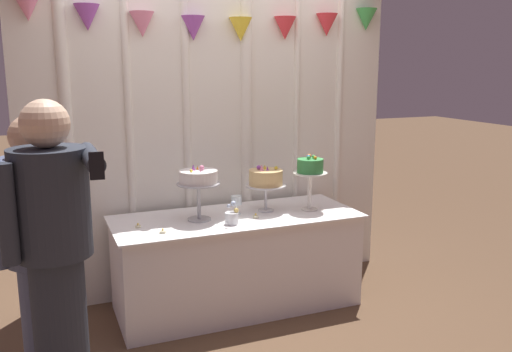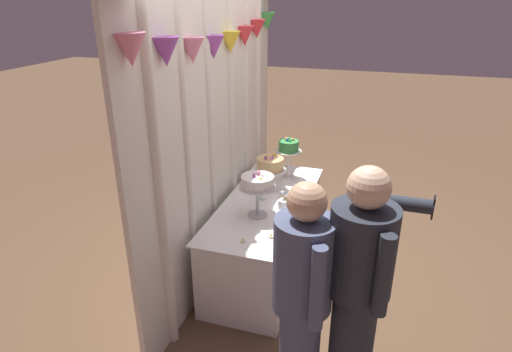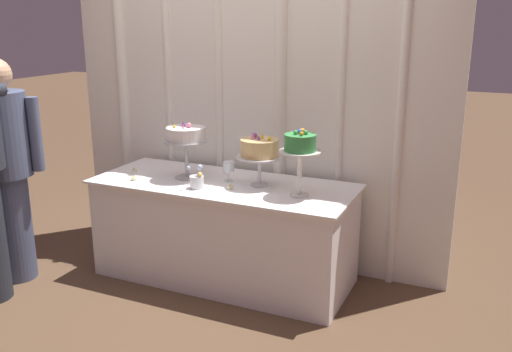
{
  "view_description": "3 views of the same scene",
  "coord_description": "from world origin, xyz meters",
  "px_view_note": "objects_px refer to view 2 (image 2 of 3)",
  "views": [
    {
      "loc": [
        -1.34,
        -3.58,
        1.84
      ],
      "look_at": [
        0.16,
        0.1,
        1.02
      ],
      "focal_mm": 37.97,
      "sensor_mm": 36.0,
      "label": 1
    },
    {
      "loc": [
        -3.41,
        -0.86,
        2.5
      ],
      "look_at": [
        0.06,
        0.22,
        0.94
      ],
      "focal_mm": 29.99,
      "sensor_mm": 36.0,
      "label": 2
    },
    {
      "loc": [
        1.75,
        -3.22,
        1.84
      ],
      "look_at": [
        0.27,
        0.07,
        0.81
      ],
      "focal_mm": 39.24,
      "sensor_mm": 36.0,
      "label": 3
    }
  ],
  "objects_px": {
    "cake_table": "(266,235)",
    "guest_girl_blue_dress": "(358,289)",
    "tealight_near_right": "(281,196)",
    "cake_display_rightmost": "(289,148)",
    "wine_glass": "(262,189)",
    "tealight_far_left": "(243,241)",
    "flower_vase": "(284,203)",
    "tealight_near_left": "(271,236)",
    "guest_man_pink_jacket": "(302,294)",
    "cake_display_center": "(270,165)",
    "cake_display_leftmost": "(257,184)"
  },
  "relations": [
    {
      "from": "cake_table",
      "to": "wine_glass",
      "type": "xyz_separation_m",
      "value": [
        0.02,
        0.05,
        0.46
      ]
    },
    {
      "from": "wine_glass",
      "to": "flower_vase",
      "type": "distance_m",
      "value": 0.27
    },
    {
      "from": "flower_vase",
      "to": "wine_glass",
      "type": "bearing_deg",
      "value": 62.81
    },
    {
      "from": "cake_display_rightmost",
      "to": "guest_girl_blue_dress",
      "type": "relative_size",
      "value": 0.26
    },
    {
      "from": "tealight_near_right",
      "to": "guest_girl_blue_dress",
      "type": "height_order",
      "value": "guest_girl_blue_dress"
    },
    {
      "from": "cake_display_leftmost",
      "to": "guest_man_pink_jacket",
      "type": "bearing_deg",
      "value": -150.59
    },
    {
      "from": "tealight_near_right",
      "to": "guest_girl_blue_dress",
      "type": "bearing_deg",
      "value": -150.03
    },
    {
      "from": "tealight_far_left",
      "to": "guest_man_pink_jacket",
      "type": "height_order",
      "value": "guest_man_pink_jacket"
    },
    {
      "from": "guest_man_pink_jacket",
      "to": "guest_girl_blue_dress",
      "type": "xyz_separation_m",
      "value": [
        0.07,
        -0.31,
        0.06
      ]
    },
    {
      "from": "flower_vase",
      "to": "tealight_near_left",
      "type": "height_order",
      "value": "flower_vase"
    },
    {
      "from": "flower_vase",
      "to": "guest_man_pink_jacket",
      "type": "bearing_deg",
      "value": -161.5
    },
    {
      "from": "tealight_near_right",
      "to": "guest_man_pink_jacket",
      "type": "relative_size",
      "value": 0.03
    },
    {
      "from": "tealight_far_left",
      "to": "tealight_near_right",
      "type": "relative_size",
      "value": 1.01
    },
    {
      "from": "cake_display_leftmost",
      "to": "tealight_far_left",
      "type": "bearing_deg",
      "value": -177.45
    },
    {
      "from": "flower_vase",
      "to": "guest_man_pink_jacket",
      "type": "height_order",
      "value": "guest_man_pink_jacket"
    },
    {
      "from": "cake_display_leftmost",
      "to": "tealight_near_left",
      "type": "height_order",
      "value": "cake_display_leftmost"
    },
    {
      "from": "tealight_far_left",
      "to": "guest_girl_blue_dress",
      "type": "distance_m",
      "value": 1.08
    },
    {
      "from": "cake_display_leftmost",
      "to": "flower_vase",
      "type": "relative_size",
      "value": 2.52
    },
    {
      "from": "flower_vase",
      "to": "tealight_far_left",
      "type": "bearing_deg",
      "value": 165.39
    },
    {
      "from": "tealight_near_left",
      "to": "guest_man_pink_jacket",
      "type": "distance_m",
      "value": 0.88
    },
    {
      "from": "cake_table",
      "to": "guest_girl_blue_dress",
      "type": "relative_size",
      "value": 1.1
    },
    {
      "from": "cake_display_leftmost",
      "to": "cake_display_center",
      "type": "distance_m",
      "value": 0.55
    },
    {
      "from": "cake_table",
      "to": "cake_display_rightmost",
      "type": "xyz_separation_m",
      "value": [
        0.59,
        -0.06,
        0.69
      ]
    },
    {
      "from": "wine_glass",
      "to": "tealight_near_right",
      "type": "distance_m",
      "value": 0.21
    },
    {
      "from": "cake_display_rightmost",
      "to": "flower_vase",
      "type": "height_order",
      "value": "cake_display_rightmost"
    },
    {
      "from": "cake_display_rightmost",
      "to": "cake_display_leftmost",
      "type": "bearing_deg",
      "value": 176.14
    },
    {
      "from": "cake_display_center",
      "to": "guest_man_pink_jacket",
      "type": "distance_m",
      "value": 1.76
    },
    {
      "from": "guest_man_pink_jacket",
      "to": "wine_glass",
      "type": "bearing_deg",
      "value": 25.37
    },
    {
      "from": "guest_girl_blue_dress",
      "to": "cake_display_center",
      "type": "bearing_deg",
      "value": 31.82
    },
    {
      "from": "cake_display_center",
      "to": "wine_glass",
      "type": "distance_m",
      "value": 0.28
    },
    {
      "from": "cake_display_rightmost",
      "to": "tealight_near_right",
      "type": "xyz_separation_m",
      "value": [
        -0.47,
        -0.05,
        -0.31
      ]
    },
    {
      "from": "wine_glass",
      "to": "flower_vase",
      "type": "xyz_separation_m",
      "value": [
        -0.12,
        -0.24,
        -0.05
      ]
    },
    {
      "from": "wine_glass",
      "to": "guest_girl_blue_dress",
      "type": "xyz_separation_m",
      "value": [
        -1.32,
        -0.98,
        0.09
      ]
    },
    {
      "from": "wine_glass",
      "to": "tealight_near_left",
      "type": "relative_size",
      "value": 3.19
    },
    {
      "from": "cake_display_rightmost",
      "to": "guest_girl_blue_dress",
      "type": "xyz_separation_m",
      "value": [
        -1.89,
        -0.87,
        -0.13
      ]
    },
    {
      "from": "cake_display_center",
      "to": "tealight_far_left",
      "type": "bearing_deg",
      "value": -176.39
    },
    {
      "from": "cake_display_leftmost",
      "to": "tealight_near_right",
      "type": "distance_m",
      "value": 0.51
    },
    {
      "from": "wine_glass",
      "to": "guest_girl_blue_dress",
      "type": "height_order",
      "value": "guest_girl_blue_dress"
    },
    {
      "from": "cake_display_center",
      "to": "guest_girl_blue_dress",
      "type": "height_order",
      "value": "guest_girl_blue_dress"
    },
    {
      "from": "wine_glass",
      "to": "cake_display_leftmost",
      "type": "bearing_deg",
      "value": -170.94
    },
    {
      "from": "cake_display_rightmost",
      "to": "tealight_near_left",
      "type": "xyz_separation_m",
      "value": [
        -1.19,
        -0.15,
        -0.32
      ]
    },
    {
      "from": "flower_vase",
      "to": "guest_girl_blue_dress",
      "type": "distance_m",
      "value": 1.42
    },
    {
      "from": "wine_glass",
      "to": "guest_girl_blue_dress",
      "type": "relative_size",
      "value": 0.08
    },
    {
      "from": "tealight_near_left",
      "to": "guest_girl_blue_dress",
      "type": "xyz_separation_m",
      "value": [
        -0.7,
        -0.72,
        0.18
      ]
    },
    {
      "from": "cake_display_center",
      "to": "tealight_far_left",
      "type": "relative_size",
      "value": 9.07
    },
    {
      "from": "cake_table",
      "to": "tealight_far_left",
      "type": "height_order",
      "value": "tealight_far_left"
    },
    {
      "from": "wine_glass",
      "to": "tealight_far_left",
      "type": "distance_m",
      "value": 0.77
    },
    {
      "from": "cake_display_center",
      "to": "guest_girl_blue_dress",
      "type": "xyz_separation_m",
      "value": [
        -1.56,
        -0.97,
        -0.06
      ]
    },
    {
      "from": "guest_man_pink_jacket",
      "to": "guest_girl_blue_dress",
      "type": "bearing_deg",
      "value": -76.97
    },
    {
      "from": "wine_glass",
      "to": "tealight_far_left",
      "type": "height_order",
      "value": "wine_glass"
    }
  ]
}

